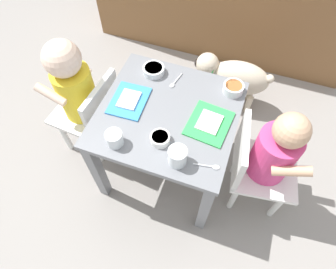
% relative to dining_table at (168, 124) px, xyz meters
% --- Properties ---
extents(ground_plane, '(7.00, 7.00, 0.00)m').
position_rel_dining_table_xyz_m(ground_plane, '(0.00, 0.00, -0.39)').
color(ground_plane, gray).
extents(dining_table, '(0.57, 0.55, 0.48)m').
position_rel_dining_table_xyz_m(dining_table, '(0.00, 0.00, 0.00)').
color(dining_table, slate).
rests_on(dining_table, ground).
extents(seated_child_left, '(0.30, 0.30, 0.69)m').
position_rel_dining_table_xyz_m(seated_child_left, '(-0.45, 0.02, 0.04)').
color(seated_child_left, white).
rests_on(seated_child_left, ground).
extents(seated_child_right, '(0.32, 0.32, 0.65)m').
position_rel_dining_table_xyz_m(seated_child_right, '(0.44, 0.00, 0.01)').
color(seated_child_right, white).
rests_on(seated_child_right, ground).
extents(dog, '(0.45, 0.18, 0.33)m').
position_rel_dining_table_xyz_m(dog, '(0.20, 0.56, -0.18)').
color(dog, beige).
rests_on(dog, ground).
extents(food_tray_left, '(0.15, 0.19, 0.02)m').
position_rel_dining_table_xyz_m(food_tray_left, '(-0.17, -0.00, 0.09)').
color(food_tray_left, '#388CD8').
rests_on(food_tray_left, dining_table).
extents(food_tray_right, '(0.18, 0.20, 0.02)m').
position_rel_dining_table_xyz_m(food_tray_right, '(0.17, -0.00, 0.09)').
color(food_tray_right, green).
rests_on(food_tray_right, dining_table).
extents(water_cup_left, '(0.07, 0.07, 0.06)m').
position_rel_dining_table_xyz_m(water_cup_left, '(-0.14, -0.21, 0.11)').
color(water_cup_left, white).
rests_on(water_cup_left, dining_table).
extents(water_cup_right, '(0.07, 0.07, 0.07)m').
position_rel_dining_table_xyz_m(water_cup_right, '(0.11, -0.20, 0.12)').
color(water_cup_right, white).
rests_on(water_cup_right, dining_table).
extents(veggie_bowl_near, '(0.10, 0.10, 0.03)m').
position_rel_dining_table_xyz_m(veggie_bowl_near, '(-0.14, 0.19, 0.10)').
color(veggie_bowl_near, white).
rests_on(veggie_bowl_near, dining_table).
extents(veggie_bowl_far, '(0.09, 0.09, 0.04)m').
position_rel_dining_table_xyz_m(veggie_bowl_far, '(0.22, 0.20, 0.11)').
color(veggie_bowl_far, white).
rests_on(veggie_bowl_far, dining_table).
extents(cereal_bowl_left_side, '(0.08, 0.08, 0.03)m').
position_rel_dining_table_xyz_m(cereal_bowl_left_side, '(0.02, -0.14, 0.10)').
color(cereal_bowl_left_side, white).
rests_on(cereal_bowl_left_side, dining_table).
extents(spoon_by_left_tray, '(0.03, 0.10, 0.01)m').
position_rel_dining_table_xyz_m(spoon_by_left_tray, '(-0.03, 0.17, 0.09)').
color(spoon_by_left_tray, silver).
rests_on(spoon_by_left_tray, dining_table).
extents(spoon_by_right_tray, '(0.10, 0.03, 0.01)m').
position_rel_dining_table_xyz_m(spoon_by_right_tray, '(0.22, -0.18, 0.09)').
color(spoon_by_right_tray, silver).
rests_on(spoon_by_right_tray, dining_table).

